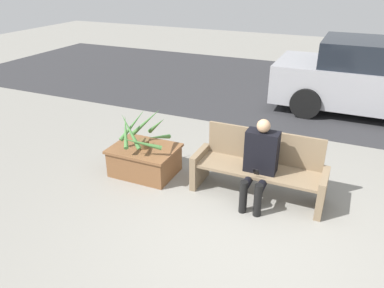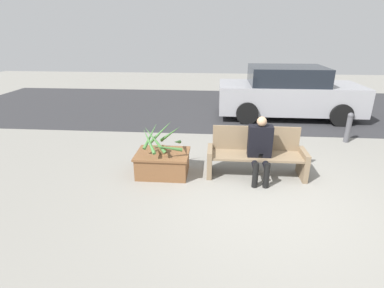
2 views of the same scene
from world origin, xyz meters
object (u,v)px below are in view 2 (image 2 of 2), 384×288
at_px(bollard_post, 349,127).
at_px(bench, 256,154).
at_px(parked_car, 288,93).
at_px(potted_plant, 161,140).
at_px(person_seated, 260,147).
at_px(planter_box, 163,162).

bearing_deg(bollard_post, bench, -141.54).
bearing_deg(bench, parked_car, 71.08).
xyz_separation_m(potted_plant, parked_car, (3.18, 4.33, 0.07)).
height_order(bench, bollard_post, bench).
relative_size(parked_car, bollard_post, 5.73).
bearing_deg(person_seated, potted_plant, 179.28).
relative_size(planter_box, potted_plant, 1.24).
xyz_separation_m(bench, planter_box, (-1.74, -0.15, -0.17)).
relative_size(bench, potted_plant, 2.28).
relative_size(potted_plant, parked_car, 0.19).
bearing_deg(bollard_post, potted_plant, -153.34).
bearing_deg(bench, potted_plant, -174.55).
xyz_separation_m(person_seated, parked_car, (1.39, 4.35, 0.13)).
bearing_deg(bollard_post, parked_car, 114.37).
height_order(bench, person_seated, person_seated).
height_order(planter_box, bollard_post, bollard_post).
distance_m(person_seated, planter_box, 1.82).
height_order(potted_plant, bollard_post, potted_plant).
distance_m(bench, bollard_post, 3.11).
bearing_deg(parked_car, bench, -108.92).
height_order(bench, potted_plant, potted_plant).
bearing_deg(parked_car, person_seated, -107.71).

